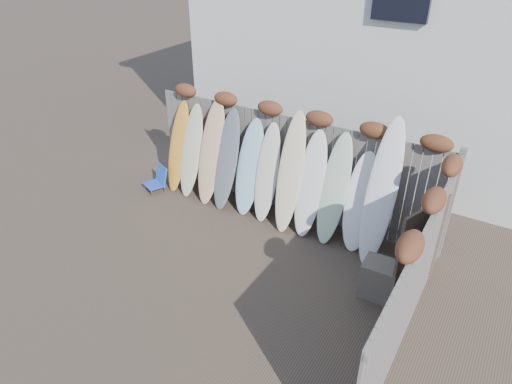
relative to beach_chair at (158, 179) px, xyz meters
The scene contains 18 objects.
ground 3.21m from the beach_chair, 30.38° to the right, with size 80.00×80.00×0.00m, color #493A2D.
back_fence 3.07m from the beach_chair, 15.33° to the left, with size 6.05×0.28×2.24m.
right_fence 5.98m from the beach_chair, 13.36° to the right, with size 0.28×4.40×2.24m.
house 6.57m from the beach_chair, 56.22° to the left, with size 8.50×5.50×6.33m.
beach_chair is the anchor object (origin of this frame).
wooden_crate 5.21m from the beach_chair, ahead, with size 0.53×0.44×0.62m, color #50463C.
lattice_panel 5.64m from the beach_chair, ahead, with size 0.05×1.08×1.63m, color #3B2A24.
surfboard_0 0.87m from the beach_chair, 49.22° to the left, with size 0.47×0.07×1.98m, color orange.
surfboard_1 1.06m from the beach_chair, 27.62° to the left, with size 0.50×0.07×1.99m, color beige.
surfboard_2 1.51m from the beach_chair, 16.36° to the left, with size 0.54×0.07×2.19m, color #DEB86D.
surfboard_3 1.81m from the beach_chair, 11.58° to the left, with size 0.50×0.07×2.09m, color slate.
surfboard_4 2.26m from the beach_chair, 10.52° to the left, with size 0.55×0.07×1.96m, color #9BD0E1.
surfboard_5 2.64m from the beach_chair, ahead, with size 0.45×0.07×1.96m, color beige.
surfboard_6 3.18m from the beach_chair, ahead, with size 0.47×0.07×2.31m, color beige.
surfboard_7 3.54m from the beach_chair, ahead, with size 0.51×0.07×2.02m, color white.
surfboard_8 3.99m from the beach_chair, ahead, with size 0.50×0.07×2.08m, color beige.
surfboard_9 4.45m from the beach_chair, ahead, with size 0.54×0.07×1.82m, color white.
surfboard_10 4.86m from the beach_chair, ahead, with size 0.50×0.07×2.57m, color white.
Camera 1 is at (3.58, -4.67, 5.08)m, focal length 32.00 mm.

